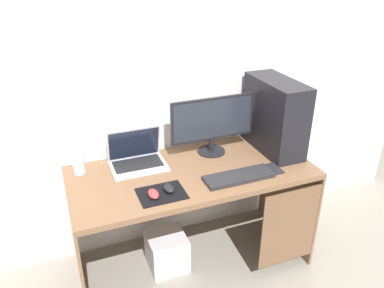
{
  "coord_description": "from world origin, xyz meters",
  "views": [
    {
      "loc": [
        -0.73,
        -1.87,
        1.9
      ],
      "look_at": [
        0.0,
        0.0,
        0.9
      ],
      "focal_mm": 35.49,
      "sensor_mm": 36.0,
      "label": 1
    }
  ],
  "objects_px": {
    "monitor": "(212,123)",
    "mouse_right": "(153,194)",
    "laptop": "(137,158)",
    "speaker": "(78,160)",
    "mouse_left": "(169,188)",
    "subwoofer": "(167,251)",
    "keyboard": "(239,177)",
    "cell_phone": "(274,169)",
    "pc_tower": "(275,116)"
  },
  "relations": [
    {
      "from": "monitor",
      "to": "mouse_right",
      "type": "relative_size",
      "value": 5.89
    },
    {
      "from": "laptop",
      "to": "speaker",
      "type": "xyz_separation_m",
      "value": [
        -0.35,
        0.03,
        0.04
      ]
    },
    {
      "from": "monitor",
      "to": "mouse_left",
      "type": "relative_size",
      "value": 5.89
    },
    {
      "from": "laptop",
      "to": "subwoofer",
      "type": "xyz_separation_m",
      "value": [
        0.12,
        -0.18,
        -0.65
      ]
    },
    {
      "from": "keyboard",
      "to": "cell_phone",
      "type": "xyz_separation_m",
      "value": [
        0.25,
        0.01,
        -0.01
      ]
    },
    {
      "from": "speaker",
      "to": "mouse_left",
      "type": "height_order",
      "value": "speaker"
    },
    {
      "from": "pc_tower",
      "to": "cell_phone",
      "type": "relative_size",
      "value": 3.79
    },
    {
      "from": "pc_tower",
      "to": "mouse_right",
      "type": "height_order",
      "value": "pc_tower"
    },
    {
      "from": "mouse_right",
      "to": "subwoofer",
      "type": "distance_m",
      "value": 0.67
    },
    {
      "from": "mouse_right",
      "to": "cell_phone",
      "type": "relative_size",
      "value": 0.74
    },
    {
      "from": "keyboard",
      "to": "cell_phone",
      "type": "bearing_deg",
      "value": 3.11
    },
    {
      "from": "monitor",
      "to": "speaker",
      "type": "relative_size",
      "value": 3.21
    },
    {
      "from": "pc_tower",
      "to": "speaker",
      "type": "bearing_deg",
      "value": 173.6
    },
    {
      "from": "mouse_right",
      "to": "keyboard",
      "type": "bearing_deg",
      "value": 0.55
    },
    {
      "from": "monitor",
      "to": "laptop",
      "type": "distance_m",
      "value": 0.53
    },
    {
      "from": "cell_phone",
      "to": "subwoofer",
      "type": "bearing_deg",
      "value": 163.48
    },
    {
      "from": "keyboard",
      "to": "laptop",
      "type": "bearing_deg",
      "value": 143.46
    },
    {
      "from": "mouse_right",
      "to": "subwoofer",
      "type": "relative_size",
      "value": 0.39
    },
    {
      "from": "pc_tower",
      "to": "subwoofer",
      "type": "xyz_separation_m",
      "value": [
        -0.79,
        -0.06,
        -0.84
      ]
    },
    {
      "from": "pc_tower",
      "to": "cell_phone",
      "type": "distance_m",
      "value": 0.37
    },
    {
      "from": "subwoofer",
      "to": "keyboard",
      "type": "bearing_deg",
      "value": -27.51
    },
    {
      "from": "speaker",
      "to": "mouse_right",
      "type": "distance_m",
      "value": 0.54
    },
    {
      "from": "pc_tower",
      "to": "mouse_right",
      "type": "relative_size",
      "value": 5.13
    },
    {
      "from": "keyboard",
      "to": "mouse_right",
      "type": "distance_m",
      "value": 0.52
    },
    {
      "from": "pc_tower",
      "to": "mouse_right",
      "type": "xyz_separation_m",
      "value": [
        -0.91,
        -0.27,
        -0.22
      ]
    },
    {
      "from": "speaker",
      "to": "keyboard",
      "type": "distance_m",
      "value": 0.96
    },
    {
      "from": "mouse_left",
      "to": "subwoofer",
      "type": "height_order",
      "value": "mouse_left"
    },
    {
      "from": "cell_phone",
      "to": "subwoofer",
      "type": "xyz_separation_m",
      "value": [
        -0.65,
        0.19,
        -0.6
      ]
    },
    {
      "from": "monitor",
      "to": "laptop",
      "type": "height_order",
      "value": "monitor"
    },
    {
      "from": "cell_phone",
      "to": "laptop",
      "type": "bearing_deg",
      "value": 154.39
    },
    {
      "from": "mouse_left",
      "to": "cell_phone",
      "type": "xyz_separation_m",
      "value": [
        0.68,
        -0.01,
        -0.02
      ]
    },
    {
      "from": "pc_tower",
      "to": "laptop",
      "type": "xyz_separation_m",
      "value": [
        -0.91,
        0.11,
        -0.19
      ]
    },
    {
      "from": "monitor",
      "to": "mouse_left",
      "type": "height_order",
      "value": "monitor"
    },
    {
      "from": "monitor",
      "to": "cell_phone",
      "type": "bearing_deg",
      "value": -52.54
    },
    {
      "from": "mouse_right",
      "to": "laptop",
      "type": "bearing_deg",
      "value": 89.04
    },
    {
      "from": "monitor",
      "to": "mouse_right",
      "type": "bearing_deg",
      "value": -144.39
    },
    {
      "from": "pc_tower",
      "to": "subwoofer",
      "type": "bearing_deg",
      "value": -175.56
    },
    {
      "from": "monitor",
      "to": "mouse_right",
      "type": "height_order",
      "value": "monitor"
    },
    {
      "from": "pc_tower",
      "to": "speaker",
      "type": "relative_size",
      "value": 2.79
    },
    {
      "from": "speaker",
      "to": "mouse_right",
      "type": "bearing_deg",
      "value": -50.31
    },
    {
      "from": "keyboard",
      "to": "speaker",
      "type": "bearing_deg",
      "value": 154.73
    },
    {
      "from": "monitor",
      "to": "mouse_left",
      "type": "xyz_separation_m",
      "value": [
        -0.41,
        -0.34,
        -0.19
      ]
    },
    {
      "from": "pc_tower",
      "to": "mouse_left",
      "type": "distance_m",
      "value": 0.88
    },
    {
      "from": "laptop",
      "to": "subwoofer",
      "type": "bearing_deg",
      "value": -55.78
    },
    {
      "from": "pc_tower",
      "to": "keyboard",
      "type": "bearing_deg",
      "value": -145.74
    },
    {
      "from": "laptop",
      "to": "mouse_left",
      "type": "relative_size",
      "value": 3.54
    },
    {
      "from": "monitor",
      "to": "cell_phone",
      "type": "distance_m",
      "value": 0.48
    },
    {
      "from": "pc_tower",
      "to": "monitor",
      "type": "height_order",
      "value": "pc_tower"
    },
    {
      "from": "laptop",
      "to": "cell_phone",
      "type": "height_order",
      "value": "laptop"
    },
    {
      "from": "pc_tower",
      "to": "laptop",
      "type": "relative_size",
      "value": 1.45
    }
  ]
}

